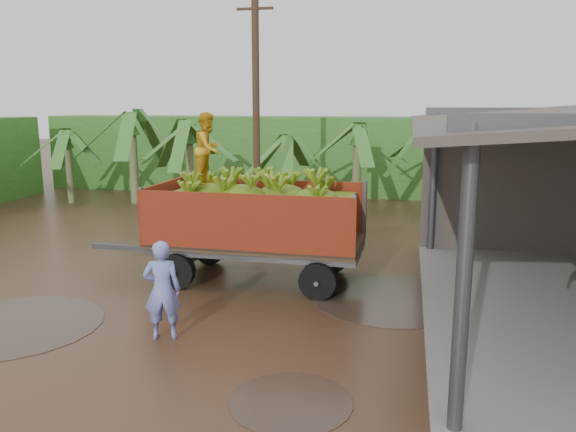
{
  "coord_description": "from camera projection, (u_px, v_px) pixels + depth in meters",
  "views": [
    {
      "loc": [
        4.57,
        -10.61,
        4.22
      ],
      "look_at": [
        1.75,
        2.54,
        1.51
      ],
      "focal_mm": 35.0,
      "sensor_mm": 36.0,
      "label": 1
    }
  ],
  "objects": [
    {
      "name": "ground",
      "position": [
        183.0,
        305.0,
        11.95
      ],
      "size": [
        100.0,
        100.0,
        0.0
      ],
      "primitive_type": "plane",
      "color": "black",
      "rests_on": "ground"
    },
    {
      "name": "banana_trailer",
      "position": [
        257.0,
        219.0,
        13.38
      ],
      "size": [
        6.94,
        2.5,
        4.02
      ],
      "rotation": [
        0.0,
        0.0,
        -0.02
      ],
      "color": "#B03119",
      "rests_on": "ground"
    },
    {
      "name": "utility_pole",
      "position": [
        256.0,
        112.0,
        18.46
      ],
      "size": [
        1.2,
        0.24,
        7.76
      ],
      "color": "#47301E",
      "rests_on": "ground"
    },
    {
      "name": "hedge_north",
      "position": [
        271.0,
        154.0,
        27.34
      ],
      "size": [
        22.0,
        3.0,
        3.6
      ],
      "primitive_type": "cube",
      "color": "#2D661E",
      "rests_on": "ground"
    },
    {
      "name": "banana_plants",
      "position": [
        126.0,
        175.0,
        18.91
      ],
      "size": [
        24.81,
        20.51,
        4.1
      ],
      "color": "#2D661E",
      "rests_on": "ground"
    },
    {
      "name": "man_blue",
      "position": [
        162.0,
        290.0,
        10.11
      ],
      "size": [
        0.77,
        0.61,
        1.84
      ],
      "primitive_type": "imported",
      "rotation": [
        0.0,
        0.0,
        3.43
      ],
      "color": "#737FD1",
      "rests_on": "ground"
    }
  ]
}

